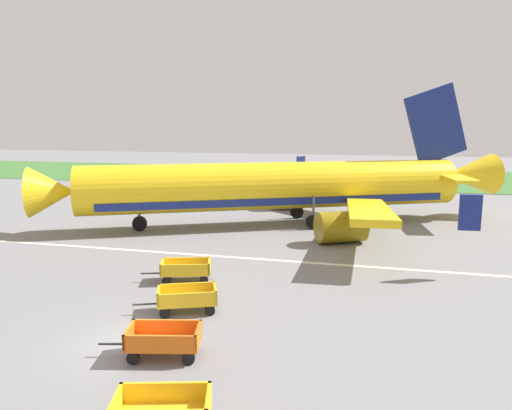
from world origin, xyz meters
The scene contains 7 objects.
ground_plane centered at (0.00, 0.00, 0.00)m, with size 220.00×220.00×0.00m, color slate.
grass_strip centered at (0.00, 58.24, 0.03)m, with size 220.00×28.00×0.06m, color #3D7033.
apron_stripe centered at (0.00, 12.02, 0.01)m, with size 120.00×0.36×0.01m, color silver.
airplane centered at (1.67, 22.44, 3.05)m, with size 35.22×29.03×11.34m.
baggage_cart_second_in_row centered at (1.61, -0.62, 0.60)m, with size 3.63×1.93×1.07m.
baggage_cart_third_in_row centered at (0.85, 3.36, 0.60)m, with size 3.56×2.25×1.07m.
baggage_cart_fourth_in_row centered at (-0.78, 7.20, 0.60)m, with size 3.61×2.10×1.07m.
Camera 1 is at (8.59, -15.09, 8.04)m, focal length 33.92 mm.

